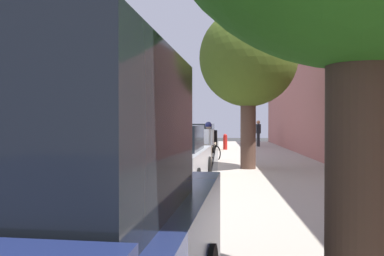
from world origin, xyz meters
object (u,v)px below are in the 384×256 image
pedestrian_on_phone (258,132)px  fire_hydrant (225,142)px  parked_sedan_silver_second (168,157)px  cyclist_with_backpack (209,139)px  street_tree_mid_block (248,59)px  parked_sedan_tan_mid (199,137)px  bicycle_at_curb (204,154)px

pedestrian_on_phone → fire_hydrant: 3.68m
parked_sedan_silver_second → pedestrian_on_phone: bearing=76.4°
cyclist_with_backpack → street_tree_mid_block: bearing=-57.5°
parked_sedan_tan_mid → street_tree_mid_block: (2.04, -9.67, 2.83)m
bicycle_at_curb → fire_hydrant: fire_hydrant is taller
pedestrian_on_phone → fire_hydrant: size_ratio=1.87×
street_tree_mid_block → fire_hydrant: 9.20m
street_tree_mid_block → fire_hydrant: street_tree_mid_block is taller
parked_sedan_silver_second → street_tree_mid_block: size_ratio=0.89×
cyclist_with_backpack → pedestrian_on_phone: size_ratio=1.03×
bicycle_at_curb → street_tree_mid_block: bearing=-58.4°
fire_hydrant → street_tree_mid_block: bearing=-86.0°
cyclist_with_backpack → street_tree_mid_block: (1.28, -2.01, 2.61)m
fire_hydrant → parked_sedan_silver_second: bearing=-97.5°
parked_sedan_tan_mid → fire_hydrant: 1.76m
parked_sedan_silver_second → parked_sedan_tan_mid: size_ratio=1.00×
parked_sedan_tan_mid → street_tree_mid_block: bearing=-78.1°
parked_sedan_silver_second → parked_sedan_tan_mid: (0.10, 12.71, 0.00)m
pedestrian_on_phone → street_tree_mid_block: bearing=-97.0°
pedestrian_on_phone → parked_sedan_silver_second: bearing=-103.6°
cyclist_with_backpack → fire_hydrant: cyclist_with_backpack is taller
parked_sedan_silver_second → bicycle_at_curb: (0.63, 5.48, -0.36)m
street_tree_mid_block → parked_sedan_tan_mid: bearing=101.9°
parked_sedan_tan_mid → fire_hydrant: parked_sedan_tan_mid is taller
bicycle_at_curb → parked_sedan_silver_second: bearing=-96.6°
parked_sedan_tan_mid → pedestrian_on_phone: bearing=30.4°
parked_sedan_tan_mid → fire_hydrant: (1.43, -1.00, -0.19)m
street_tree_mid_block → fire_hydrant: bearing=94.0°
street_tree_mid_block → pedestrian_on_phone: size_ratio=3.20×
parked_sedan_tan_mid → bicycle_at_curb: bearing=-85.8°
bicycle_at_curb → street_tree_mid_block: street_tree_mid_block is taller
cyclist_with_backpack → street_tree_mid_block: size_ratio=0.32×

